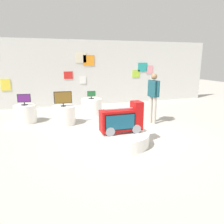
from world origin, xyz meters
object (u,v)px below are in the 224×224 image
shopper_browsing_near_truck (153,94)px  tv_on_left_rear (91,95)px  main_display_pedestal (121,138)px  tv_on_center_rear (63,98)px  display_pedestal_left_rear (92,106)px  novelty_firetruck_tv (122,121)px  tv_on_right_rear (24,99)px  display_pedestal_center_rear (64,115)px  display_pedestal_right_rear (25,114)px

shopper_browsing_near_truck → tv_on_left_rear: bearing=131.4°
main_display_pedestal → tv_on_center_rear: bearing=118.3°
display_pedestal_left_rear → tv_on_left_rear: 0.48m
novelty_firetruck_tv → tv_on_right_rear: (-2.51, 2.91, 0.19)m
display_pedestal_left_rear → shopper_browsing_near_truck: 2.69m
display_pedestal_center_rear → tv_on_center_rear: bearing=-85.7°
display_pedestal_right_rear → shopper_browsing_near_truck: 4.46m
tv_on_right_rear → main_display_pedestal: bearing=-49.4°
tv_on_center_rear → tv_on_right_rear: size_ratio=1.33×
display_pedestal_center_rear → tv_on_right_rear: size_ratio=1.75×
display_pedestal_left_rear → tv_on_right_rear: 2.57m
main_display_pedestal → display_pedestal_center_rear: display_pedestal_center_rear is taller
display_pedestal_left_rear → tv_on_left_rear: tv_on_left_rear is taller
tv_on_left_rear → display_pedestal_right_rear: tv_on_left_rear is taller
display_pedestal_center_rear → display_pedestal_left_rear: bearing=43.7°
tv_on_left_rear → display_pedestal_center_rear: tv_on_left_rear is taller
display_pedestal_center_rear → tv_on_center_rear: tv_on_center_rear is taller
tv_on_left_rear → novelty_firetruck_tv: bearing=-89.2°
tv_on_left_rear → tv_on_right_rear: size_ratio=0.82×
shopper_browsing_near_truck → display_pedestal_center_rear: bearing=164.7°
tv_on_center_rear → display_pedestal_right_rear: 1.52m
tv_on_right_rear → display_pedestal_left_rear: bearing=12.4°
display_pedestal_center_rear → shopper_browsing_near_truck: (2.92, -0.80, 0.69)m
display_pedestal_right_rear → tv_on_right_rear: bearing=-82.4°
display_pedestal_center_rear → shopper_browsing_near_truck: bearing=-15.3°
novelty_firetruck_tv → shopper_browsing_near_truck: (1.67, 1.50, 0.37)m
novelty_firetruck_tv → tv_on_right_rear: 3.85m
tv_on_left_rear → display_pedestal_center_rear: bearing=-136.4°
main_display_pedestal → display_pedestal_center_rear: (-1.24, 2.30, 0.15)m
display_pedestal_right_rear → display_pedestal_center_rear: bearing=-26.0°
display_pedestal_center_rear → display_pedestal_right_rear: (-1.26, 0.61, 0.00)m
novelty_firetruck_tv → display_pedestal_right_rear: bearing=130.8°
novelty_firetruck_tv → tv_on_center_rear: size_ratio=1.85×
display_pedestal_right_rear → shopper_browsing_near_truck: size_ratio=0.43×
main_display_pedestal → tv_on_left_rear: 3.50m
main_display_pedestal → tv_on_right_rear: tv_on_right_rear is taller
tv_on_left_rear → display_pedestal_right_rear: 2.56m
tv_on_right_rear → shopper_browsing_near_truck: bearing=-18.6°
novelty_firetruck_tv → tv_on_right_rear: novelty_firetruck_tv is taller
main_display_pedestal → tv_on_center_rear: 2.71m
display_pedestal_left_rear → shopper_browsing_near_truck: bearing=-48.7°
tv_on_right_rear → tv_on_center_rear: bearing=-26.0°
display_pedestal_left_rear → display_pedestal_right_rear: (-2.46, -0.54, 0.00)m
display_pedestal_right_rear → shopper_browsing_near_truck: shopper_browsing_near_truck is taller
main_display_pedestal → novelty_firetruck_tv: novelty_firetruck_tv is taller
tv_on_left_rear → display_pedestal_center_rear: 1.73m
main_display_pedestal → novelty_firetruck_tv: size_ratio=1.33×
tv_on_center_rear → tv_on_left_rear: bearing=43.7°
tv_on_left_rear → display_pedestal_center_rear: size_ratio=0.47×
shopper_browsing_near_truck → novelty_firetruck_tv: bearing=-138.0°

